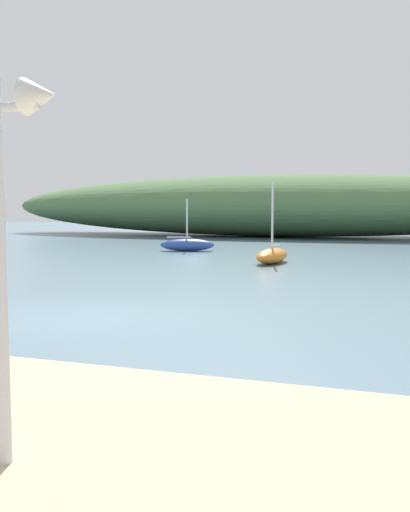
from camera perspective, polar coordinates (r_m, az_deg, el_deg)
The scene contains 4 objects.
ground_plane at distance 11.14m, azimuth -12.02°, elevation -6.01°, with size 120.00×120.00×0.00m, color slate.
distant_hill at distance 41.81m, azimuth 6.95°, elevation 5.07°, with size 43.12×10.26×4.47m, color #517547.
sailboat_off_point at distance 27.19m, azimuth -1.82°, elevation 1.15°, with size 2.75×1.53×2.51m.
sailboat_by_sandbar at distance 21.35m, azimuth 6.77°, elevation 0.06°, with size 1.15×2.65×3.04m.
Camera 1 is at (5.60, -9.41, 2.09)m, focal length 39.64 mm.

